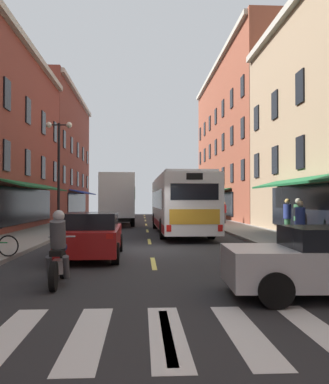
# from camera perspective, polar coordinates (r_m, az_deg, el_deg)

# --- Properties ---
(ground_plane) EXTENTS (34.80, 80.00, 0.10)m
(ground_plane) POSITION_cam_1_polar(r_m,az_deg,el_deg) (15.96, -1.90, -8.08)
(ground_plane) COLOR #28282B
(lane_centre_dashes) EXTENTS (0.14, 73.90, 0.01)m
(lane_centre_dashes) POSITION_cam_1_polar(r_m,az_deg,el_deg) (15.70, -1.88, -8.00)
(lane_centre_dashes) COLOR #DBCC4C
(lane_centre_dashes) RESTS_ON ground
(crosswalk_near) EXTENTS (7.10, 2.80, 0.01)m
(crosswalk_near) POSITION_cam_1_polar(r_m,az_deg,el_deg) (6.14, 0.33, -18.93)
(crosswalk_near) COLOR silver
(crosswalk_near) RESTS_ON ground
(sidewalk_right) EXTENTS (3.00, 80.00, 0.14)m
(sidewalk_right) POSITION_cam_1_polar(r_m,az_deg,el_deg) (17.13, 18.41, -7.15)
(sidewalk_right) COLOR gray
(sidewalk_right) RESTS_ON ground
(transit_bus) EXTENTS (2.79, 12.04, 3.25)m
(transit_bus) POSITION_cam_1_polar(r_m,az_deg,el_deg) (23.50, 2.05, -1.56)
(transit_bus) COLOR white
(transit_bus) RESTS_ON ground
(box_truck) EXTENTS (2.72, 7.65, 3.74)m
(box_truck) POSITION_cam_1_polar(r_m,az_deg,el_deg) (30.99, -6.50, -1.03)
(box_truck) COLOR black
(box_truck) RESTS_ON ground
(sedan_mid) EXTENTS (1.95, 4.51, 1.47)m
(sedan_mid) POSITION_cam_1_polar(r_m,az_deg,el_deg) (13.79, -9.96, -5.84)
(sedan_mid) COLOR maroon
(sedan_mid) RESTS_ON ground
(motorcycle_rider) EXTENTS (0.62, 2.07, 1.66)m
(motorcycle_rider) POSITION_cam_1_polar(r_m,az_deg,el_deg) (9.60, -14.41, -8.11)
(motorcycle_rider) COLOR black
(motorcycle_rider) RESTS_ON ground
(pedestrian_near) EXTENTS (0.46, 0.52, 1.83)m
(pedestrian_near) POSITION_cam_1_polar(r_m,az_deg,el_deg) (18.17, 17.93, -3.50)
(pedestrian_near) COLOR navy
(pedestrian_near) RESTS_ON sidewalk_right
(pedestrian_mid) EXTENTS (0.36, 0.36, 1.81)m
(pedestrian_mid) POSITION_cam_1_polar(r_m,az_deg,el_deg) (20.16, 16.57, -3.36)
(pedestrian_mid) COLOR #33663F
(pedestrian_mid) RESTS_ON sidewalk_right
(pedestrian_far) EXTENTS (0.36, 0.36, 1.63)m
(pedestrian_far) POSITION_cam_1_polar(r_m,az_deg,el_deg) (31.74, 8.20, -2.76)
(pedestrian_far) COLOR #4C4C51
(pedestrian_far) RESTS_ON sidewalk_right
(pedestrian_rear) EXTENTS (0.36, 0.36, 1.73)m
(pedestrian_rear) POSITION_cam_1_polar(r_m,az_deg,el_deg) (16.32, 18.21, -4.07)
(pedestrian_rear) COLOR black
(pedestrian_rear) RESTS_ON sidewalk_right
(street_lamp_twin) EXTENTS (1.42, 0.32, 6.01)m
(street_lamp_twin) POSITION_cam_1_polar(r_m,az_deg,el_deg) (23.21, -14.38, 2.76)
(street_lamp_twin) COLOR black
(street_lamp_twin) RESTS_ON sidewalk_left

